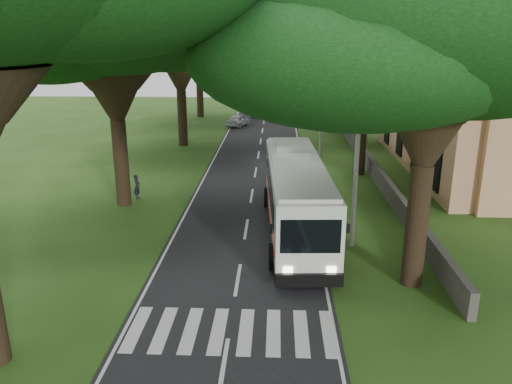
% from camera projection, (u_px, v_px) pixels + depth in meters
% --- Properties ---
extents(ground, '(140.00, 140.00, 0.00)m').
position_uv_depth(ground, '(234.00, 303.00, 19.95)').
color(ground, '#274914').
rests_on(ground, ground).
extents(road, '(8.00, 120.00, 0.04)m').
position_uv_depth(road, '(258.00, 158.00, 43.78)').
color(road, black).
rests_on(road, ground).
extents(crosswalk, '(8.00, 3.00, 0.01)m').
position_uv_depth(crosswalk, '(229.00, 332.00, 18.04)').
color(crosswalk, silver).
rests_on(crosswalk, ground).
extents(property_wall, '(0.35, 50.00, 1.20)m').
position_uv_depth(property_wall, '(363.00, 155.00, 42.29)').
color(property_wall, '#383533').
rests_on(property_wall, ground).
extents(church, '(14.00, 24.00, 11.60)m').
position_uv_depth(church, '(488.00, 108.00, 38.30)').
color(church, tan).
rests_on(church, ground).
extents(pole_near, '(1.60, 0.24, 8.00)m').
position_uv_depth(pole_near, '(356.00, 166.00, 24.20)').
color(pole_near, gray).
rests_on(pole_near, ground).
extents(pole_mid, '(1.60, 0.24, 8.00)m').
position_uv_depth(pole_mid, '(322.00, 109.00, 43.26)').
color(pole_mid, gray).
rests_on(pole_mid, ground).
extents(pole_far, '(1.60, 0.24, 8.00)m').
position_uv_depth(pole_far, '(308.00, 86.00, 62.33)').
color(pole_far, gray).
rests_on(pole_far, ground).
extents(tree_l_mida, '(14.13, 14.13, 13.90)m').
position_uv_depth(tree_l_mida, '(110.00, 26.00, 28.49)').
color(tree_l_mida, black).
rests_on(tree_l_mida, ground).
extents(tree_l_midb, '(14.16, 14.16, 13.74)m').
position_uv_depth(tree_l_midb, '(179.00, 31.00, 45.67)').
color(tree_l_midb, black).
rests_on(tree_l_midb, ground).
extents(tree_l_far, '(14.76, 14.76, 15.26)m').
position_uv_depth(tree_l_far, '(197.00, 21.00, 62.46)').
color(tree_l_far, black).
rests_on(tree_l_far, ground).
extents(tree_r_near, '(16.38, 16.38, 14.18)m').
position_uv_depth(tree_r_near, '(437.00, 24.00, 18.37)').
color(tree_r_near, black).
rests_on(tree_r_near, ground).
extents(tree_r_midb, '(13.89, 13.89, 15.95)m').
position_uv_depth(tree_r_midb, '(335.00, 10.00, 52.03)').
color(tree_r_midb, black).
rests_on(tree_r_midb, ground).
extents(tree_r_far, '(15.43, 15.43, 16.45)m').
position_uv_depth(tree_r_far, '(328.00, 15.00, 69.09)').
color(tree_r_far, black).
rests_on(tree_r_far, ground).
extents(coach_bus, '(3.69, 13.60, 3.97)m').
position_uv_depth(coach_bus, '(296.00, 194.00, 26.61)').
color(coach_bus, silver).
rests_on(coach_bus, ground).
extents(distant_car_a, '(2.82, 4.33, 1.37)m').
position_uv_depth(distant_car_a, '(238.00, 120.00, 58.71)').
color(distant_car_a, silver).
rests_on(distant_car_a, road).
extents(distant_car_b, '(2.01, 4.69, 1.50)m').
position_uv_depth(distant_car_b, '(259.00, 110.00, 66.15)').
color(distant_car_b, navy).
rests_on(distant_car_b, road).
extents(distant_car_c, '(2.99, 4.84, 1.31)m').
position_uv_depth(distant_car_c, '(276.00, 103.00, 74.13)').
color(distant_car_c, maroon).
rests_on(distant_car_c, road).
extents(pedestrian, '(0.43, 0.62, 1.62)m').
position_uv_depth(pedestrian, '(137.00, 187.00, 32.57)').
color(pedestrian, black).
rests_on(pedestrian, ground).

